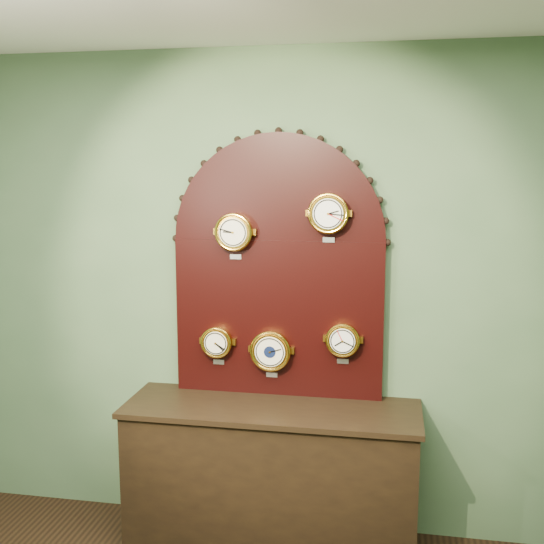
% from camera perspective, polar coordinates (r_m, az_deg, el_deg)
% --- Properties ---
extents(wall_back, '(4.00, 0.00, 4.00)m').
position_cam_1_polar(wall_back, '(3.80, 0.68, -2.09)').
color(wall_back, '#4C6A48').
rests_on(wall_back, ground).
extents(shop_counter, '(1.60, 0.50, 0.80)m').
position_cam_1_polar(shop_counter, '(3.87, -0.06, -17.55)').
color(shop_counter, black).
rests_on(shop_counter, ground_plane).
extents(display_board, '(1.26, 0.06, 1.53)m').
position_cam_1_polar(display_board, '(3.71, 0.56, 1.18)').
color(display_board, black).
rests_on(display_board, shop_counter).
extents(roman_clock, '(0.22, 0.08, 0.27)m').
position_cam_1_polar(roman_clock, '(3.68, -3.31, 3.49)').
color(roman_clock, gold).
rests_on(roman_clock, display_board).
extents(arabic_clock, '(0.22, 0.08, 0.27)m').
position_cam_1_polar(arabic_clock, '(3.58, 4.94, 5.10)').
color(arabic_clock, gold).
rests_on(arabic_clock, display_board).
extents(hygrometer, '(0.18, 0.08, 0.24)m').
position_cam_1_polar(hygrometer, '(3.82, -4.80, -6.08)').
color(hygrometer, gold).
rests_on(hygrometer, display_board).
extents(barometer, '(0.24, 0.08, 0.29)m').
position_cam_1_polar(barometer, '(3.76, -0.11, -6.85)').
color(barometer, gold).
rests_on(barometer, display_board).
extents(tide_clock, '(0.19, 0.08, 0.24)m').
position_cam_1_polar(tide_clock, '(3.69, 6.18, -5.88)').
color(tide_clock, gold).
rests_on(tide_clock, display_board).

